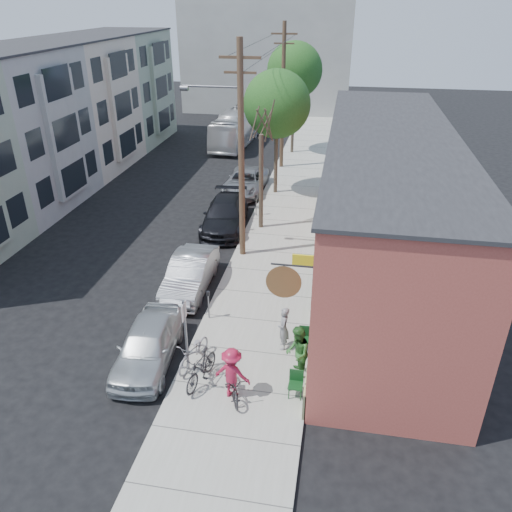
% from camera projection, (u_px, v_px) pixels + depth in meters
% --- Properties ---
extents(ground, '(120.00, 120.00, 0.00)m').
position_uv_depth(ground, '(158.00, 312.00, 20.64)').
color(ground, black).
extents(sidewalk, '(4.50, 58.00, 0.15)m').
position_uv_depth(sidewalk, '(291.00, 215.00, 29.53)').
color(sidewalk, '#AAAA9D').
rests_on(sidewalk, ground).
extents(cafe_building, '(6.60, 20.20, 6.61)m').
position_uv_depth(cafe_building, '(384.00, 208.00, 22.06)').
color(cafe_building, '#A4483C').
rests_on(cafe_building, ground).
extents(apartment_row, '(6.30, 32.00, 9.00)m').
position_uv_depth(apartment_row, '(54.00, 118.00, 32.61)').
color(apartment_row, '#94A48A').
rests_on(apartment_row, ground).
extents(end_cap_building, '(18.00, 8.00, 12.00)m').
position_uv_depth(end_cap_building, '(269.00, 53.00, 54.78)').
color(end_cap_building, '#A0A09B').
rests_on(end_cap_building, ground).
extents(sign_post, '(0.07, 0.45, 2.80)m').
position_uv_depth(sign_post, '(185.00, 330.00, 16.50)').
color(sign_post, slate).
rests_on(sign_post, sidewalk).
extents(parking_meter_near, '(0.14, 0.14, 1.24)m').
position_uv_depth(parking_meter_near, '(208.00, 300.00, 19.64)').
color(parking_meter_near, slate).
rests_on(parking_meter_near, sidewalk).
extents(parking_meter_far, '(0.14, 0.14, 1.24)m').
position_uv_depth(parking_meter_far, '(256.00, 202.00, 28.98)').
color(parking_meter_far, slate).
rests_on(parking_meter_far, sidewalk).
extents(utility_pole_near, '(3.57, 0.28, 10.00)m').
position_uv_depth(utility_pole_near, '(240.00, 150.00, 22.59)').
color(utility_pole_near, '#503A28').
rests_on(utility_pole_near, sidewalk).
extents(utility_pole_far, '(1.80, 0.28, 10.00)m').
position_uv_depth(utility_pole_far, '(283.00, 95.00, 35.34)').
color(utility_pole_far, '#503A28').
rests_on(utility_pole_far, sidewalk).
extents(tree_bare, '(0.24, 0.24, 5.18)m').
position_uv_depth(tree_bare, '(261.00, 183.00, 26.71)').
color(tree_bare, '#44392C').
rests_on(tree_bare, sidewalk).
extents(tree_leafy_mid, '(4.11, 4.11, 7.69)m').
position_uv_depth(tree_leafy_mid, '(277.00, 104.00, 30.24)').
color(tree_leafy_mid, '#44392C').
rests_on(tree_leafy_mid, sidewalk).
extents(tree_leafy_far, '(4.27, 4.27, 8.52)m').
position_uv_depth(tree_leafy_far, '(295.00, 70.00, 38.31)').
color(tree_leafy_far, '#44392C').
rests_on(tree_leafy_far, sidewalk).
extents(patio_chair_a, '(0.52, 0.52, 0.88)m').
position_uv_depth(patio_chair_a, '(305.00, 339.00, 18.05)').
color(patio_chair_a, '#113D19').
rests_on(patio_chair_a, sidewalk).
extents(patio_chair_b, '(0.51, 0.51, 0.88)m').
position_uv_depth(patio_chair_b, '(296.00, 385.00, 15.94)').
color(patio_chair_b, '#113D19').
rests_on(patio_chair_b, sidewalk).
extents(patron_grey, '(0.48, 0.66, 1.69)m').
position_uv_depth(patron_grey, '(284.00, 328.00, 17.96)').
color(patron_grey, gray).
rests_on(patron_grey, sidewalk).
extents(patron_green, '(0.86, 1.04, 1.97)m').
position_uv_depth(patron_green, '(297.00, 353.00, 16.51)').
color(patron_green, '#2D6D2B').
rests_on(patron_green, sidewalk).
extents(cyclist, '(1.27, 0.86, 1.82)m').
position_uv_depth(cyclist, '(232.00, 373.00, 15.75)').
color(cyclist, maroon).
rests_on(cyclist, sidewalk).
extents(cyclist_bike, '(1.30, 1.91, 0.95)m').
position_uv_depth(cyclist_bike, '(232.00, 384.00, 15.95)').
color(cyclist_bike, black).
rests_on(cyclist_bike, sidewalk).
extents(parked_bike_a, '(1.00, 2.03, 1.17)m').
position_uv_depth(parked_bike_a, '(201.00, 368.00, 16.44)').
color(parked_bike_a, black).
rests_on(parked_bike_a, sidewalk).
extents(parked_bike_b, '(1.12, 2.06, 1.03)m').
position_uv_depth(parked_bike_b, '(194.00, 352.00, 17.30)').
color(parked_bike_b, gray).
rests_on(parked_bike_b, sidewalk).
extents(car_0, '(2.19, 4.64, 1.53)m').
position_uv_depth(car_0, '(148.00, 344.00, 17.50)').
color(car_0, '#B7BDC0').
rests_on(car_0, ground).
extents(car_1, '(1.74, 4.72, 1.54)m').
position_uv_depth(car_1, '(190.00, 274.00, 21.94)').
color(car_1, '#9DA0A4').
rests_on(car_1, ground).
extents(car_2, '(2.66, 5.64, 1.59)m').
position_uv_depth(car_2, '(225.00, 215.00, 27.78)').
color(car_2, black).
rests_on(car_2, ground).
extents(car_3, '(2.53, 5.29, 1.46)m').
position_uv_depth(car_3, '(245.00, 182.00, 32.92)').
color(car_3, gray).
rests_on(car_3, ground).
extents(bus, '(2.93, 10.32, 2.84)m').
position_uv_depth(bus, '(238.00, 127.00, 43.65)').
color(bus, white).
rests_on(bus, ground).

